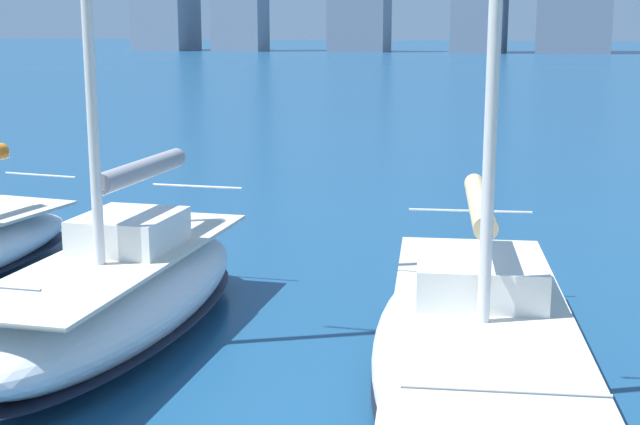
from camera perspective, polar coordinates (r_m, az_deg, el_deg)
name	(u,v)px	position (r m, az deg, el deg)	size (l,w,h in m)	color
sailboat_tan	(479,338)	(12.40, 10.14, -7.94)	(4.31, 9.17, 9.36)	silver
sailboat_grey	(120,290)	(14.15, -12.69, -4.87)	(2.74, 7.52, 11.98)	silver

